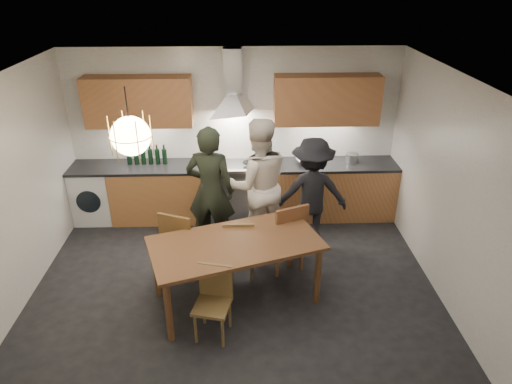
{
  "coord_description": "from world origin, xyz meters",
  "views": [
    {
      "loc": [
        0.11,
        -4.48,
        3.64
      ],
      "look_at": [
        0.28,
        0.4,
        1.2
      ],
      "focal_mm": 32.0,
      "sensor_mm": 36.0,
      "label": 1
    }
  ],
  "objects_px": {
    "mixing_bowl": "(307,161)",
    "person_left": "(211,191)",
    "chair_back_left": "(180,240)",
    "dining_table": "(235,249)",
    "stock_pot": "(352,158)",
    "wine_bottles": "(147,155)",
    "chair_front": "(214,296)",
    "person_mid": "(258,185)",
    "person_right": "(312,193)"
  },
  "relations": [
    {
      "from": "mixing_bowl",
      "to": "person_left",
      "type": "bearing_deg",
      "value": -148.07
    },
    {
      "from": "chair_back_left",
      "to": "person_left",
      "type": "height_order",
      "value": "person_left"
    },
    {
      "from": "dining_table",
      "to": "stock_pot",
      "type": "xyz_separation_m",
      "value": [
        1.79,
        2.07,
        0.25
      ]
    },
    {
      "from": "wine_bottles",
      "to": "person_left",
      "type": "bearing_deg",
      "value": -43.75
    },
    {
      "from": "mixing_bowl",
      "to": "wine_bottles",
      "type": "relative_size",
      "value": 0.53
    },
    {
      "from": "chair_front",
      "to": "wine_bottles",
      "type": "relative_size",
      "value": 1.34
    },
    {
      "from": "dining_table",
      "to": "chair_back_left",
      "type": "bearing_deg",
      "value": 127.31
    },
    {
      "from": "person_mid",
      "to": "wine_bottles",
      "type": "relative_size",
      "value": 3.09
    },
    {
      "from": "person_mid",
      "to": "wine_bottles",
      "type": "height_order",
      "value": "person_mid"
    },
    {
      "from": "dining_table",
      "to": "person_mid",
      "type": "height_order",
      "value": "person_mid"
    },
    {
      "from": "person_mid",
      "to": "person_right",
      "type": "xyz_separation_m",
      "value": [
        0.75,
        0.02,
        -0.15
      ]
    },
    {
      "from": "chair_front",
      "to": "mixing_bowl",
      "type": "distance_m",
      "value": 2.91
    },
    {
      "from": "chair_front",
      "to": "dining_table",
      "type": "bearing_deg",
      "value": 79.5
    },
    {
      "from": "chair_back_left",
      "to": "wine_bottles",
      "type": "relative_size",
      "value": 1.57
    },
    {
      "from": "person_right",
      "to": "person_mid",
      "type": "bearing_deg",
      "value": 0.56
    },
    {
      "from": "stock_pot",
      "to": "chair_back_left",
      "type": "bearing_deg",
      "value": -147.38
    },
    {
      "from": "mixing_bowl",
      "to": "chair_front",
      "type": "bearing_deg",
      "value": -117.38
    },
    {
      "from": "dining_table",
      "to": "chair_front",
      "type": "bearing_deg",
      "value": -132.47
    },
    {
      "from": "mixing_bowl",
      "to": "stock_pot",
      "type": "height_order",
      "value": "stock_pot"
    },
    {
      "from": "dining_table",
      "to": "person_left",
      "type": "distance_m",
      "value": 1.2
    },
    {
      "from": "person_mid",
      "to": "mixing_bowl",
      "type": "xyz_separation_m",
      "value": [
        0.79,
        0.8,
        -0.0
      ]
    },
    {
      "from": "mixing_bowl",
      "to": "chair_back_left",
      "type": "bearing_deg",
      "value": -139.04
    },
    {
      "from": "chair_front",
      "to": "wine_bottles",
      "type": "xyz_separation_m",
      "value": [
        -1.13,
        2.64,
        0.58
      ]
    },
    {
      "from": "stock_pot",
      "to": "chair_front",
      "type": "bearing_deg",
      "value": -127.94
    },
    {
      "from": "person_mid",
      "to": "mixing_bowl",
      "type": "distance_m",
      "value": 1.12
    },
    {
      "from": "chair_front",
      "to": "person_left",
      "type": "relative_size",
      "value": 0.45
    },
    {
      "from": "mixing_bowl",
      "to": "stock_pot",
      "type": "bearing_deg",
      "value": 3.12
    },
    {
      "from": "chair_front",
      "to": "stock_pot",
      "type": "bearing_deg",
      "value": 65.52
    },
    {
      "from": "chair_back_left",
      "to": "person_right",
      "type": "height_order",
      "value": "person_right"
    },
    {
      "from": "dining_table",
      "to": "person_mid",
      "type": "xyz_separation_m",
      "value": [
        0.3,
        1.23,
        0.23
      ]
    },
    {
      "from": "dining_table",
      "to": "person_mid",
      "type": "distance_m",
      "value": 1.28
    },
    {
      "from": "person_left",
      "to": "dining_table",
      "type": "bearing_deg",
      "value": 117.86
    },
    {
      "from": "person_mid",
      "to": "mixing_bowl",
      "type": "height_order",
      "value": "person_mid"
    },
    {
      "from": "chair_back_left",
      "to": "chair_front",
      "type": "bearing_deg",
      "value": 137.33
    },
    {
      "from": "person_mid",
      "to": "person_right",
      "type": "relative_size",
      "value": 1.18
    },
    {
      "from": "chair_front",
      "to": "person_right",
      "type": "distance_m",
      "value": 2.21
    },
    {
      "from": "person_left",
      "to": "stock_pot",
      "type": "bearing_deg",
      "value": -145.09
    },
    {
      "from": "person_mid",
      "to": "stock_pot",
      "type": "bearing_deg",
      "value": -160.4
    },
    {
      "from": "person_mid",
      "to": "stock_pot",
      "type": "height_order",
      "value": "person_mid"
    },
    {
      "from": "chair_front",
      "to": "person_mid",
      "type": "relative_size",
      "value": 0.43
    },
    {
      "from": "person_mid",
      "to": "mixing_bowl",
      "type": "relative_size",
      "value": 5.81
    },
    {
      "from": "mixing_bowl",
      "to": "dining_table",
      "type": "bearing_deg",
      "value": -118.24
    },
    {
      "from": "mixing_bowl",
      "to": "stock_pot",
      "type": "distance_m",
      "value": 0.7
    },
    {
      "from": "mixing_bowl",
      "to": "wine_bottles",
      "type": "distance_m",
      "value": 2.45
    },
    {
      "from": "dining_table",
      "to": "mixing_bowl",
      "type": "height_order",
      "value": "mixing_bowl"
    },
    {
      "from": "chair_back_left",
      "to": "person_left",
      "type": "bearing_deg",
      "value": -96.31
    },
    {
      "from": "chair_front",
      "to": "stock_pot",
      "type": "relative_size",
      "value": 4.35
    },
    {
      "from": "dining_table",
      "to": "person_right",
      "type": "relative_size",
      "value": 1.33
    },
    {
      "from": "chair_front",
      "to": "mixing_bowl",
      "type": "xyz_separation_m",
      "value": [
        1.32,
        2.55,
        0.47
      ]
    },
    {
      "from": "person_mid",
      "to": "person_right",
      "type": "height_order",
      "value": "person_mid"
    }
  ]
}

